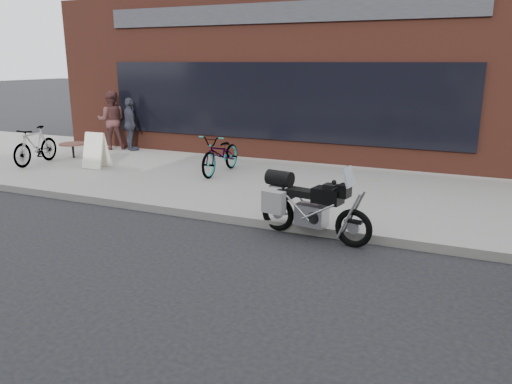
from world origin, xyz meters
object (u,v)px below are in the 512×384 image
at_px(motorcycle, 306,205).
at_px(cafe_patron_left, 112,120).
at_px(cafe_table, 73,144).
at_px(sandwich_sign, 96,150).
at_px(bicycle_front, 221,154).
at_px(cafe_patron_right, 130,124).
at_px(bicycle_rear, 35,146).

height_order(motorcycle, cafe_patron_left, cafe_patron_left).
bearing_deg(cafe_table, sandwich_sign, -27.06).
bearing_deg(cafe_patron_left, bicycle_front, 129.09).
relative_size(sandwich_sign, cafe_patron_right, 0.57).
relative_size(bicycle_front, sandwich_sign, 2.03).
height_order(cafe_patron_left, cafe_patron_right, cafe_patron_left).
xyz_separation_m(bicycle_rear, sandwich_sign, (1.71, 0.29, -0.04)).
bearing_deg(bicycle_front, sandwich_sign, -169.18).
relative_size(cafe_table, cafe_patron_right, 0.46).
distance_m(bicycle_rear, sandwich_sign, 1.74).
bearing_deg(bicycle_rear, sandwich_sign, 2.36).
relative_size(bicycle_front, cafe_patron_left, 1.03).
bearing_deg(cafe_patron_left, bicycle_rear, 52.98).
xyz_separation_m(bicycle_front, cafe_table, (-4.62, 0.08, -0.10)).
xyz_separation_m(bicycle_rear, cafe_patron_left, (0.29, 2.65, 0.38)).
xyz_separation_m(motorcycle, bicycle_front, (-3.11, 3.02, 0.09)).
bearing_deg(cafe_patron_left, sandwich_sign, 90.34).
bearing_deg(motorcycle, cafe_patron_left, 159.02).
height_order(bicycle_rear, cafe_patron_right, cafe_patron_right).
height_order(bicycle_front, cafe_patron_right, cafe_patron_right).
distance_m(bicycle_rear, cafe_table, 1.08).
xyz_separation_m(sandwich_sign, cafe_patron_right, (-0.74, 2.35, 0.34)).
xyz_separation_m(motorcycle, sandwich_sign, (-6.25, 2.34, 0.06)).
relative_size(bicycle_rear, sandwich_sign, 1.82).
distance_m(bicycle_front, cafe_patron_right, 4.24).
xyz_separation_m(motorcycle, bicycle_rear, (-7.96, 2.05, 0.10)).
bearing_deg(sandwich_sign, bicycle_rear, -171.84).
relative_size(bicycle_rear, cafe_patron_right, 1.03).
bearing_deg(bicycle_front, cafe_table, 177.66).
height_order(bicycle_rear, sandwich_sign, bicycle_rear).
xyz_separation_m(bicycle_front, cafe_patron_left, (-4.56, 1.68, 0.39)).
relative_size(motorcycle, cafe_patron_left, 1.11).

